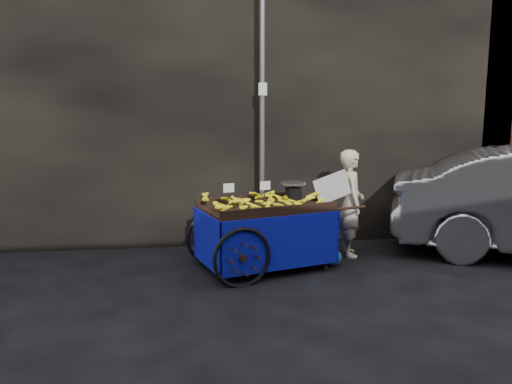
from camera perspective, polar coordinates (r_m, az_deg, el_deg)
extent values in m
plane|color=black|center=(6.42, -0.28, -9.69)|extent=(80.00, 80.00, 0.00)
cube|color=black|center=(8.64, -9.35, 11.85)|extent=(11.00, 2.00, 5.00)
cylinder|color=slate|center=(7.41, 0.71, 8.58)|extent=(0.08, 0.08, 4.00)
cube|color=white|center=(7.36, 0.77, 11.68)|extent=(0.12, 0.02, 0.18)
cube|color=black|center=(6.59, 1.03, -1.95)|extent=(1.83, 1.42, 0.06)
cube|color=black|center=(7.00, -0.62, -0.71)|extent=(1.55, 0.49, 0.10)
cube|color=black|center=(6.16, 2.91, -2.08)|extent=(1.55, 0.49, 0.10)
cube|color=black|center=(6.67, 8.01, -5.46)|extent=(0.06, 0.06, 0.80)
cube|color=black|center=(7.34, 4.66, -4.05)|extent=(0.06, 0.06, 0.80)
cylinder|color=black|center=(6.77, 10.61, -1.81)|extent=(0.49, 0.18, 0.04)
cylinder|color=black|center=(7.43, 7.08, -0.75)|extent=(0.49, 0.18, 0.04)
torus|color=black|center=(6.00, -1.57, -7.53)|extent=(0.74, 0.26, 0.75)
torus|color=black|center=(6.98, -5.03, -5.17)|extent=(0.74, 0.26, 0.75)
cylinder|color=black|center=(6.48, -3.44, -6.26)|extent=(0.37, 1.09, 0.05)
cube|color=#0B078F|center=(6.22, 3.05, -5.87)|extent=(1.59, 0.49, 0.68)
cube|color=#0B078F|center=(7.12, -0.75, -3.93)|extent=(1.59, 0.49, 0.68)
cube|color=#0B078F|center=(6.37, -5.65, -5.54)|extent=(0.32, 1.01, 0.68)
cube|color=#0B078F|center=(7.04, 7.04, -4.15)|extent=(0.32, 1.01, 0.68)
cube|color=black|center=(6.81, 4.30, -0.16)|extent=(0.21, 0.19, 0.16)
cylinder|color=silver|center=(6.79, 4.31, 1.01)|extent=(0.42, 0.42, 0.03)
cube|color=white|center=(6.22, -3.14, 0.47)|extent=(0.14, 0.05, 0.11)
cube|color=white|center=(6.41, 1.05, 0.75)|extent=(0.14, 0.05, 0.11)
imported|color=beige|center=(7.32, 10.75, -1.25)|extent=(0.43, 0.60, 1.54)
cube|color=silver|center=(6.99, 8.70, 0.53)|extent=(0.58, 0.10, 0.50)
ellipsoid|color=blue|center=(6.92, 8.75, -7.41)|extent=(0.25, 0.20, 0.23)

